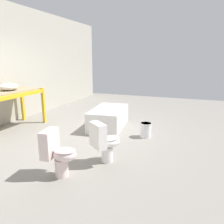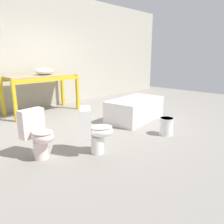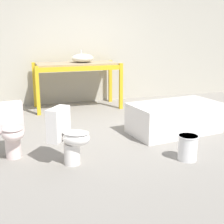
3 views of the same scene
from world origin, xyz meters
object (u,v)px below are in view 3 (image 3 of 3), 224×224
object	(u,v)px
bucket_white	(188,147)
toilet_far	(68,135)
sink_basin	(82,58)
bathtub_main	(174,116)
toilet_near	(11,129)

from	to	relation	value
bucket_white	toilet_far	bearing A→B (deg)	166.24
sink_basin	toilet_far	world-z (taller)	sink_basin
toilet_far	bucket_white	world-z (taller)	toilet_far
sink_basin	toilet_far	xyz separation A→B (m)	(-0.86, -2.93, -0.69)
bathtub_main	toilet_near	bearing A→B (deg)	177.87
toilet_near	sink_basin	bearing A→B (deg)	50.03
toilet_near	toilet_far	xyz separation A→B (m)	(0.67, -0.47, 0.00)
sink_basin	toilet_far	bearing A→B (deg)	-106.44
toilet_far	toilet_near	bearing A→B (deg)	92.82
sink_basin	bathtub_main	xyz separation A→B (m)	(1.01, -2.23, -0.78)
toilet_far	bucket_white	size ratio (longest dim) A/B	2.16
bathtub_main	bucket_white	distance (m)	1.14
sink_basin	toilet_near	size ratio (longest dim) A/B	0.66
toilet_far	sink_basin	bearing A→B (deg)	21.31
toilet_far	bucket_white	xyz separation A→B (m)	(1.48, -0.36, -0.20)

